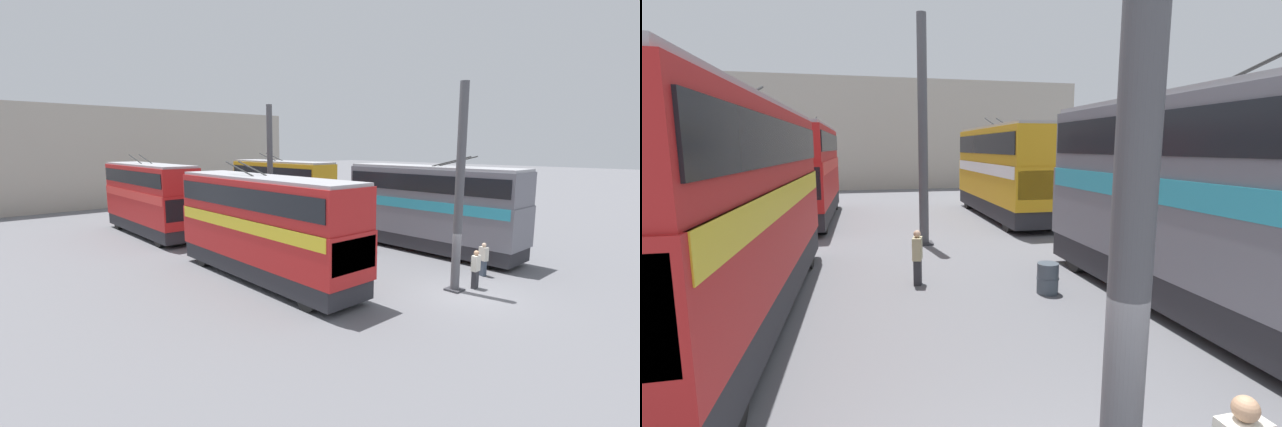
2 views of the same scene
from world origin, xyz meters
The scene contains 9 objects.
depot_back_wall centered at (37.09, 0.00, 4.98)m, with size 0.50×36.00×9.95m.
support_column_near centered at (0.59, 0.00, 4.23)m, with size 0.66×0.66×8.70m.
support_column_far centered at (13.91, 0.00, 4.23)m, with size 0.66×0.66×8.70m.
bus_left_near centered at (5.24, -5.13, 2.84)m, with size 10.61×2.54×5.62m.
bus_left_far centered at (19.54, -5.13, 2.80)m, with size 10.82×2.54×5.54m.
bus_right_mid centered at (7.31, 5.13, 2.74)m, with size 11.28×2.54×5.41m.
bus_right_far centered at (20.90, 5.13, 2.82)m, with size 10.69×2.54×5.55m.
person_aisle_midway centered at (8.93, 0.87, 0.81)m, with size 0.47×0.34×1.55m.
oil_drum centered at (7.46, -2.37, 0.41)m, with size 0.59×0.59×0.81m.
Camera 2 is at (-2.58, 2.22, 3.80)m, focal length 24.00 mm.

